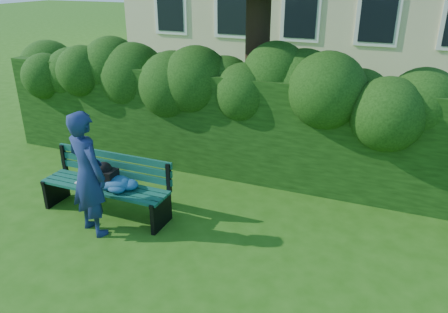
% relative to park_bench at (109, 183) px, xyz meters
% --- Properties ---
extents(ground, '(80.00, 80.00, 0.00)m').
position_rel_park_bench_xyz_m(ground, '(1.58, 0.01, -0.50)').
color(ground, '#245710').
rests_on(ground, ground).
extents(hedge, '(10.00, 1.00, 1.80)m').
position_rel_park_bench_xyz_m(hedge, '(1.58, 2.21, 0.40)').
color(hedge, black).
rests_on(hedge, ground).
extents(park_bench, '(1.99, 0.56, 0.89)m').
position_rel_park_bench_xyz_m(park_bench, '(0.00, 0.00, 0.00)').
color(park_bench, '#0F4C3F').
rests_on(park_bench, ground).
extents(man_reading, '(0.75, 0.61, 1.76)m').
position_rel_park_bench_xyz_m(man_reading, '(0.06, -0.50, 0.38)').
color(man_reading, navy).
rests_on(man_reading, ground).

